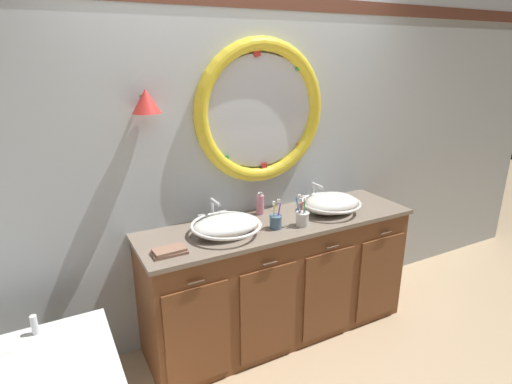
# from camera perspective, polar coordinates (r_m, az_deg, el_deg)

# --- Properties ---
(ground_plane) EXTENTS (14.00, 14.00, 0.00)m
(ground_plane) POSITION_cam_1_polar(r_m,az_deg,el_deg) (3.12, 3.74, -21.53)
(ground_plane) COLOR tan
(back_wall_assembly) EXTENTS (6.40, 0.26, 2.60)m
(back_wall_assembly) POSITION_cam_1_polar(r_m,az_deg,el_deg) (2.99, -1.56, 5.35)
(back_wall_assembly) COLOR silver
(back_wall_assembly) RESTS_ON ground_plane
(vanity_counter) EXTENTS (1.98, 0.59, 0.90)m
(vanity_counter) POSITION_cam_1_polar(r_m,az_deg,el_deg) (3.11, 3.11, -11.60)
(vanity_counter) COLOR brown
(vanity_counter) RESTS_ON ground_plane
(sink_basin_left) EXTENTS (0.46, 0.46, 0.12)m
(sink_basin_left) POSITION_cam_1_polar(r_m,az_deg,el_deg) (2.68, -4.12, -4.56)
(sink_basin_left) COLOR white
(sink_basin_left) RESTS_ON vanity_counter
(sink_basin_right) EXTENTS (0.44, 0.44, 0.14)m
(sink_basin_right) POSITION_cam_1_polar(r_m,az_deg,el_deg) (3.09, 10.19, -1.49)
(sink_basin_right) COLOR white
(sink_basin_right) RESTS_ON vanity_counter
(faucet_set_left) EXTENTS (0.21, 0.15, 0.18)m
(faucet_set_left) POSITION_cam_1_polar(r_m,az_deg,el_deg) (2.87, -5.90, -2.87)
(faucet_set_left) COLOR silver
(faucet_set_left) RESTS_ON vanity_counter
(faucet_set_right) EXTENTS (0.22, 0.14, 0.17)m
(faucet_set_right) POSITION_cam_1_polar(r_m,az_deg,el_deg) (3.25, 7.84, -0.39)
(faucet_set_right) COLOR silver
(faucet_set_right) RESTS_ON vanity_counter
(toothbrush_holder_left) EXTENTS (0.09, 0.09, 0.20)m
(toothbrush_holder_left) POSITION_cam_1_polar(r_m,az_deg,el_deg) (2.77, 2.71, -3.97)
(toothbrush_holder_left) COLOR slate
(toothbrush_holder_left) RESTS_ON vanity_counter
(toothbrush_holder_right) EXTENTS (0.09, 0.09, 0.22)m
(toothbrush_holder_right) POSITION_cam_1_polar(r_m,az_deg,el_deg) (2.83, 6.34, -3.51)
(toothbrush_holder_right) COLOR white
(toothbrush_holder_right) RESTS_ON vanity_counter
(soap_dispenser) EXTENTS (0.06, 0.07, 0.17)m
(soap_dispenser) POSITION_cam_1_polar(r_m,az_deg,el_deg) (3.00, 0.56, -1.66)
(soap_dispenser) COLOR pink
(soap_dispenser) RESTS_ON vanity_counter
(folded_hand_towel) EXTENTS (0.20, 0.12, 0.03)m
(folded_hand_towel) POSITION_cam_1_polar(r_m,az_deg,el_deg) (2.49, -11.74, -7.93)
(folded_hand_towel) COLOR #936B56
(folded_hand_towel) RESTS_ON vanity_counter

